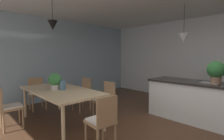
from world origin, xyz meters
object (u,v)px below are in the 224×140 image
object	(u,v)px
potted_plant_on_table	(55,80)
chair_kitchen_end	(102,120)
chair_far_left	(83,93)
vase_on_dining_table	(63,85)
chair_window_end	(37,92)
chair_far_right	(105,99)
kitchen_island	(201,102)
dining_table	(60,92)
chair_near_left	(9,106)
potted_plant_on_island	(216,71)

from	to	relation	value
potted_plant_on_table	chair_kitchen_end	bearing A→B (deg)	2.56
chair_far_left	vase_on_dining_table	world-z (taller)	vase_on_dining_table
chair_kitchen_end	potted_plant_on_table	world-z (taller)	potted_plant_on_table
chair_window_end	vase_on_dining_table	world-z (taller)	vase_on_dining_table
chair_far_right	kitchen_island	distance (m)	2.16
chair_window_end	chair_far_left	xyz separation A→B (m)	(0.93, 0.88, 0.00)
dining_table	chair_near_left	bearing A→B (deg)	-117.76
potted_plant_on_island	vase_on_dining_table	xyz separation A→B (m)	(-2.29, -2.28, -0.32)
potted_plant_on_island	chair_far_left	bearing A→B (deg)	-153.09
vase_on_dining_table	chair_far_left	bearing A→B (deg)	121.29
chair_far_right	dining_table	bearing A→B (deg)	-117.62
dining_table	potted_plant_on_island	distance (m)	3.33
potted_plant_on_island	vase_on_dining_table	world-z (taller)	potted_plant_on_island
chair_window_end	potted_plant_on_island	bearing A→B (deg)	31.66
chair_far_left	potted_plant_on_table	world-z (taller)	potted_plant_on_table
chair_kitchen_end	vase_on_dining_table	xyz separation A→B (m)	(-1.34, 0.04, 0.38)
dining_table	chair_far_right	bearing A→B (deg)	62.38
potted_plant_on_table	chair_far_left	bearing A→B (deg)	111.28
potted_plant_on_table	chair_far_right	bearing A→B (deg)	59.87
chair_kitchen_end	chair_far_left	distance (m)	2.07
chair_near_left	chair_far_left	distance (m)	1.77
dining_table	chair_far_right	size ratio (longest dim) A/B	2.37
kitchen_island	vase_on_dining_table	size ratio (longest dim) A/B	11.26
chair_kitchen_end	chair_far_right	bearing A→B (deg)	136.40
chair_window_end	chair_kitchen_end	world-z (taller)	same
kitchen_island	chair_far_right	bearing A→B (deg)	-138.74
chair_far_right	potted_plant_on_table	distance (m)	1.21
chair_far_right	potted_plant_on_island	xyz separation A→B (m)	(1.88, 1.43, 0.70)
chair_window_end	kitchen_island	bearing A→B (deg)	33.49
potted_plant_on_island	potted_plant_on_table	world-z (taller)	potted_plant_on_island
chair_near_left	potted_plant_on_island	size ratio (longest dim) A/B	1.83
chair_near_left	chair_far_right	distance (m)	2.00
potted_plant_on_table	chair_window_end	bearing A→B (deg)	176.72
dining_table	vase_on_dining_table	size ratio (longest dim) A/B	10.08
chair_window_end	chair_near_left	size ratio (longest dim) A/B	1.00
dining_table	chair_near_left	world-z (taller)	chair_near_left
kitchen_island	vase_on_dining_table	xyz separation A→B (m)	(-2.03, -2.28, 0.39)
chair_near_left	chair_far_right	xyz separation A→B (m)	(0.93, 1.77, 0.00)
chair_far_right	potted_plant_on_island	world-z (taller)	potted_plant_on_island
vase_on_dining_table	dining_table	bearing A→B (deg)	-148.78
chair_kitchen_end	potted_plant_on_table	xyz separation A→B (m)	(-1.49, -0.07, 0.48)
vase_on_dining_table	chair_kitchen_end	bearing A→B (deg)	-1.57
chair_far_left	potted_plant_on_table	xyz separation A→B (m)	(0.37, -0.96, 0.48)
potted_plant_on_island	vase_on_dining_table	bearing A→B (deg)	-135.14
chair_kitchen_end	chair_far_left	world-z (taller)	same
chair_kitchen_end	potted_plant_on_island	bearing A→B (deg)	67.79
potted_plant_on_island	kitchen_island	bearing A→B (deg)	-180.00
chair_far_right	chair_window_end	bearing A→B (deg)	-154.66
chair_window_end	potted_plant_on_island	world-z (taller)	potted_plant_on_island
chair_window_end	chair_far_right	world-z (taller)	same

